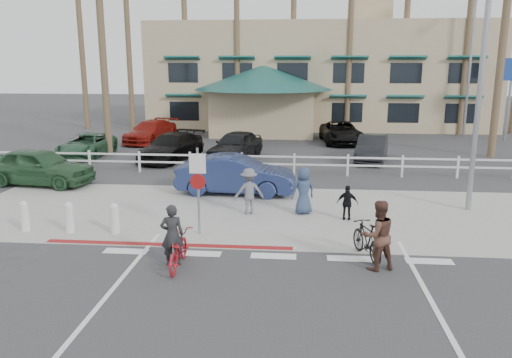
# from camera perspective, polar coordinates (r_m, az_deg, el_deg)

# --- Properties ---
(ground) EXTENTS (140.00, 140.00, 0.00)m
(ground) POSITION_cam_1_polar(r_m,az_deg,el_deg) (12.75, 1.86, -9.87)
(ground) COLOR #333335
(bike_path) EXTENTS (12.00, 16.00, 0.01)m
(bike_path) POSITION_cam_1_polar(r_m,az_deg,el_deg) (10.93, 1.24, -13.93)
(bike_path) COLOR #333335
(bike_path) RESTS_ON ground
(sidewalk_plaza) EXTENTS (22.00, 7.00, 0.01)m
(sidewalk_plaza) POSITION_cam_1_polar(r_m,az_deg,el_deg) (16.97, 2.73, -3.94)
(sidewalk_plaza) COLOR gray
(sidewalk_plaza) RESTS_ON ground
(cross_street) EXTENTS (40.00, 5.00, 0.01)m
(cross_street) POSITION_cam_1_polar(r_m,az_deg,el_deg) (20.83, 3.19, -0.73)
(cross_street) COLOR #333335
(cross_street) RESTS_ON ground
(parking_lot) EXTENTS (50.00, 16.00, 0.01)m
(parking_lot) POSITION_cam_1_polar(r_m,az_deg,el_deg) (30.14, 3.82, 3.56)
(parking_lot) COLOR #333335
(parking_lot) RESTS_ON ground
(curb_red) EXTENTS (7.00, 0.25, 0.02)m
(curb_red) POSITION_cam_1_polar(r_m,az_deg,el_deg) (14.31, -10.04, -7.41)
(curb_red) COLOR maroon
(curb_red) RESTS_ON ground
(rail_fence) EXTENTS (29.40, 0.16, 1.00)m
(rail_fence) POSITION_cam_1_polar(r_m,az_deg,el_deg) (22.67, 4.65, 1.66)
(rail_fence) COLOR silver
(rail_fence) RESTS_ON ground
(building) EXTENTS (28.00, 16.00, 11.30)m
(building) POSITION_cam_1_polar(r_m,az_deg,el_deg) (42.75, 7.12, 13.89)
(building) COLOR tan
(building) RESTS_ON ground
(sign_post) EXTENTS (0.50, 0.10, 2.90)m
(sign_post) POSITION_cam_1_polar(r_m,az_deg,el_deg) (14.65, -6.62, -0.90)
(sign_post) COLOR gray
(sign_post) RESTS_ON ground
(bollard_0) EXTENTS (0.26, 0.26, 0.95)m
(bollard_0) POSITION_cam_1_polar(r_m,az_deg,el_deg) (15.43, -15.83, -4.37)
(bollard_0) COLOR silver
(bollard_0) RESTS_ON ground
(bollard_1) EXTENTS (0.26, 0.26, 0.95)m
(bollard_1) POSITION_cam_1_polar(r_m,az_deg,el_deg) (15.97, -20.54, -4.12)
(bollard_1) COLOR silver
(bollard_1) RESTS_ON ground
(bollard_2) EXTENTS (0.26, 0.26, 0.95)m
(bollard_2) POSITION_cam_1_polar(r_m,az_deg,el_deg) (16.62, -24.91, -3.86)
(bollard_2) COLOR silver
(bollard_2) RESTS_ON ground
(streetlight_0) EXTENTS (0.60, 2.00, 9.00)m
(streetlight_0) POSITION_cam_1_polar(r_m,az_deg,el_deg) (18.20, 24.32, 10.47)
(streetlight_0) COLOR gray
(streetlight_0) RESTS_ON ground
(streetlight_1) EXTENTS (0.60, 2.00, 9.50)m
(streetlight_1) POSITION_cam_1_polar(r_m,az_deg,el_deg) (37.49, 23.24, 11.71)
(streetlight_1) COLOR gray
(streetlight_1) RESTS_ON ground
(info_sign) EXTENTS (1.20, 0.16, 5.60)m
(info_sign) POSITION_cam_1_polar(r_m,az_deg,el_deg) (36.34, 26.95, 8.26)
(info_sign) COLOR navy
(info_sign) RESTS_ON ground
(palm_0) EXTENTS (4.00, 4.00, 15.00)m
(palm_0) POSITION_cam_1_polar(r_m,az_deg,el_deg) (41.30, -19.45, 15.88)
(palm_0) COLOR #163A1C
(palm_0) RESTS_ON ground
(palm_1) EXTENTS (4.00, 4.00, 13.00)m
(palm_1) POSITION_cam_1_polar(r_m,az_deg,el_deg) (38.86, -14.39, 14.94)
(palm_1) COLOR #163A1C
(palm_1) RESTS_ON ground
(palm_2) EXTENTS (4.00, 4.00, 16.00)m
(palm_2) POSITION_cam_1_polar(r_m,az_deg,el_deg) (38.82, -8.16, 17.43)
(palm_2) COLOR #163A1C
(palm_2) RESTS_ON ground
(palm_3) EXTENTS (4.00, 4.00, 14.00)m
(palm_3) POSITION_cam_1_polar(r_m,az_deg,el_deg) (37.07, -2.19, 16.21)
(palm_3) COLOR #163A1C
(palm_3) RESTS_ON ground
(palm_4) EXTENTS (4.00, 4.00, 15.00)m
(palm_4) POSITION_cam_1_polar(r_m,az_deg,el_deg) (37.81, 4.30, 16.88)
(palm_4) COLOR #163A1C
(palm_4) RESTS_ON ground
(palm_5) EXTENTS (4.00, 4.00, 13.00)m
(palm_5) POSITION_cam_1_polar(r_m,az_deg,el_deg) (36.91, 10.69, 15.24)
(palm_5) COLOR #163A1C
(palm_5) RESTS_ON ground
(palm_6) EXTENTS (4.00, 4.00, 17.00)m
(palm_6) POSITION_cam_1_polar(r_m,az_deg,el_deg) (38.60, 16.89, 17.79)
(palm_6) COLOR #163A1C
(palm_6) RESTS_ON ground
(palm_7) EXTENTS (4.00, 4.00, 14.00)m
(palm_7) POSITION_cam_1_polar(r_m,az_deg,el_deg) (38.49, 23.09, 15.10)
(palm_7) COLOR #163A1C
(palm_7) RESTS_ON ground
(palm_10) EXTENTS (4.00, 4.00, 12.00)m
(palm_10) POSITION_cam_1_polar(r_m,az_deg,el_deg) (28.78, -17.18, 14.57)
(palm_10) COLOR #163A1C
(palm_10) RESTS_ON ground
(palm_11) EXTENTS (4.00, 4.00, 14.00)m
(palm_11) POSITION_cam_1_polar(r_m,az_deg,el_deg) (29.67, 26.58, 15.68)
(palm_11) COLOR #163A1C
(palm_11) RESTS_ON ground
(bike_red) EXTENTS (0.63, 1.74, 0.91)m
(bike_red) POSITION_cam_1_polar(r_m,az_deg,el_deg) (12.63, -8.93, -8.02)
(bike_red) COLOR maroon
(bike_red) RESTS_ON ground
(rider_red) EXTENTS (0.64, 0.49, 1.59)m
(rider_red) POSITION_cam_1_polar(r_m,az_deg,el_deg) (12.68, -9.57, -6.33)
(rider_red) COLOR #232326
(rider_red) RESTS_ON ground
(bike_black) EXTENTS (0.96, 1.71, 0.99)m
(bike_black) POSITION_cam_1_polar(r_m,az_deg,el_deg) (13.35, 12.55, -6.82)
(bike_black) COLOR black
(bike_black) RESTS_ON ground
(rider_black) EXTENTS (1.03, 0.91, 1.76)m
(rider_black) POSITION_cam_1_polar(r_m,az_deg,el_deg) (12.58, 13.76, -6.27)
(rider_black) COLOR brown
(rider_black) RESTS_ON ground
(pedestrian_a) EXTENTS (1.13, 0.84, 1.57)m
(pedestrian_a) POSITION_cam_1_polar(r_m,az_deg,el_deg) (16.72, -0.81, -1.42)
(pedestrian_a) COLOR slate
(pedestrian_a) RESTS_ON ground
(pedestrian_child) EXTENTS (0.71, 0.38, 1.16)m
(pedestrian_child) POSITION_cam_1_polar(r_m,az_deg,el_deg) (16.36, 10.41, -2.71)
(pedestrian_child) COLOR black
(pedestrian_child) RESTS_ON ground
(pedestrian_b) EXTENTS (0.93, 0.79, 1.62)m
(pedestrian_b) POSITION_cam_1_polar(r_m,az_deg,el_deg) (16.79, 5.43, -1.33)
(pedestrian_b) COLOR navy
(pedestrian_b) RESTS_ON ground
(car_white_sedan) EXTENTS (4.63, 1.83, 1.50)m
(car_white_sedan) POSITION_cam_1_polar(r_m,az_deg,el_deg) (19.37, -2.31, 0.49)
(car_white_sedan) COLOR navy
(car_white_sedan) RESTS_ON ground
(car_red_compact) EXTENTS (4.78, 2.44, 1.56)m
(car_red_compact) POSITION_cam_1_polar(r_m,az_deg,el_deg) (22.66, -23.55, 1.32)
(car_red_compact) COLOR #274D2D
(car_red_compact) RESTS_ON ground
(lot_car_0) EXTENTS (2.07, 4.48, 1.24)m
(lot_car_0) POSITION_cam_1_polar(r_m,az_deg,el_deg) (28.77, -18.79, 3.69)
(lot_car_0) COLOR #295437
(lot_car_0) RESTS_ON ground
(lot_car_1) EXTENTS (3.12, 5.15, 1.40)m
(lot_car_1) POSITION_cam_1_polar(r_m,az_deg,el_deg) (26.57, -9.63, 3.64)
(lot_car_1) COLOR black
(lot_car_1) RESTS_ON ground
(lot_car_2) EXTENTS (2.90, 4.74, 1.51)m
(lot_car_2) POSITION_cam_1_polar(r_m,az_deg,el_deg) (26.35, -2.33, 3.86)
(lot_car_2) COLOR black
(lot_car_2) RESTS_ON ground
(lot_car_3) EXTENTS (2.25, 4.25, 1.33)m
(lot_car_3) POSITION_cam_1_polar(r_m,az_deg,el_deg) (26.59, 13.10, 3.42)
(lot_car_3) COLOR black
(lot_car_3) RESTS_ON ground
(lot_car_4) EXTENTS (2.92, 5.13, 1.40)m
(lot_car_4) POSITION_cam_1_polar(r_m,az_deg,el_deg) (32.83, -11.94, 5.32)
(lot_car_4) COLOR maroon
(lot_car_4) RESTS_ON ground
(lot_car_5) EXTENTS (2.71, 5.12, 1.37)m
(lot_car_5) POSITION_cam_1_polar(r_m,az_deg,el_deg) (32.29, 9.70, 5.27)
(lot_car_5) COLOR black
(lot_car_5) RESTS_ON ground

